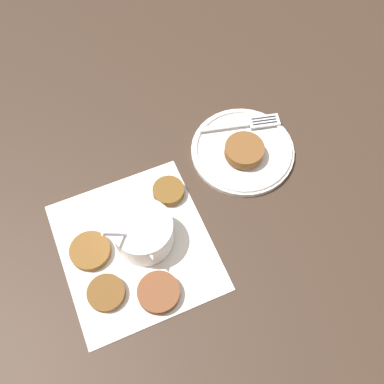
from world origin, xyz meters
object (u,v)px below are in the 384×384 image
serving_plate (243,150)px  fork (249,123)px  sauce_bowl (144,233)px  fritter_on_plate (244,150)px

serving_plate → fork: bearing=146.8°
sauce_bowl → fork: size_ratio=0.72×
sauce_bowl → fork: (-0.17, 0.28, -0.01)m
fritter_on_plate → fork: bearing=149.6°
sauce_bowl → fork: 0.32m
serving_plate → fritter_on_plate: (0.01, -0.00, 0.02)m
fork → sauce_bowl: bearing=-58.5°
fritter_on_plate → serving_plate: bearing=162.8°
sauce_bowl → fritter_on_plate: (-0.10, 0.24, -0.00)m
fork → serving_plate: bearing=-33.2°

